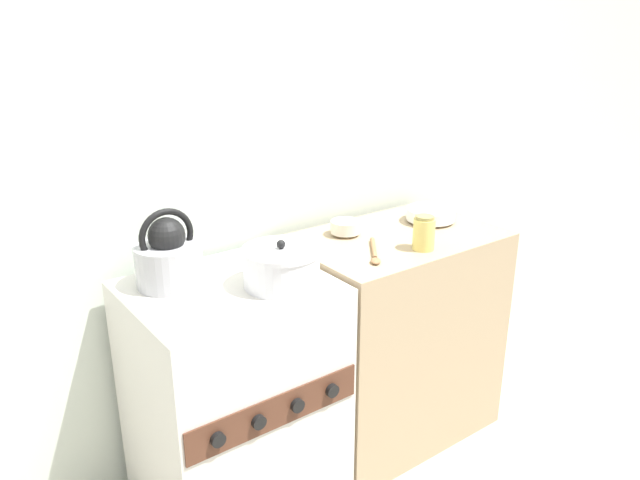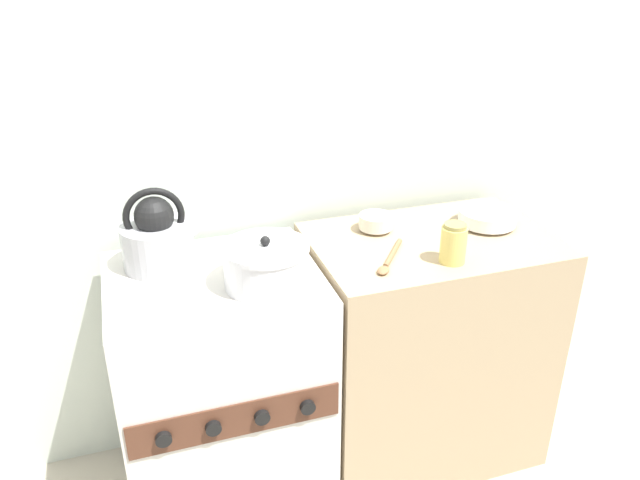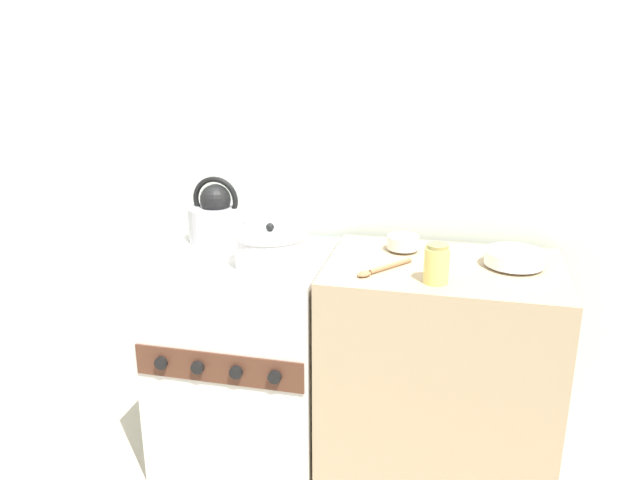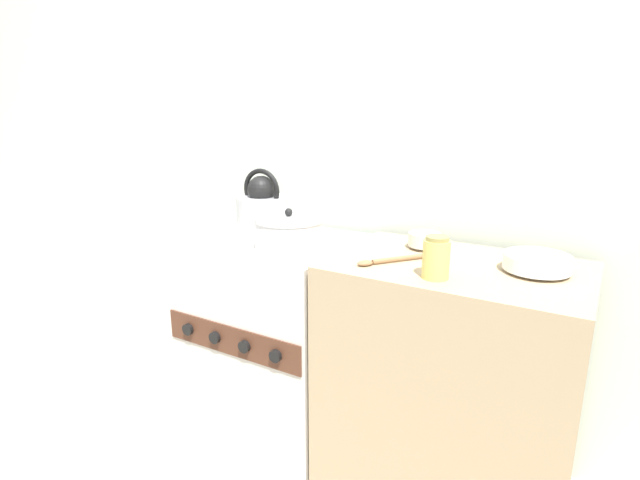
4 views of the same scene
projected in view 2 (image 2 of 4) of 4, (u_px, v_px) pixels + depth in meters
name	position (u px, v px, depth m)	size (l,w,h in m)	color
wall_back	(184.00, 106.00, 1.91)	(7.00, 0.06, 2.50)	silver
stove	(222.00, 390.00, 1.99)	(0.62, 0.55, 0.83)	beige
counter	(424.00, 347.00, 2.19)	(0.78, 0.52, 0.84)	tan
kettle	(158.00, 238.00, 1.83)	(0.26, 0.21, 0.25)	#B2B2B7
cooking_pot	(266.00, 265.00, 1.74)	(0.25, 0.25, 0.15)	silver
enamel_bowl	(487.00, 217.00, 2.09)	(0.19, 0.19, 0.06)	white
small_ceramic_bowl	(376.00, 222.00, 2.05)	(0.11, 0.11, 0.06)	beige
storage_jar	(453.00, 244.00, 1.83)	(0.08, 0.08, 0.12)	#E0CC66
wooden_spoon	(389.00, 259.00, 1.86)	(0.16, 0.20, 0.02)	olive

